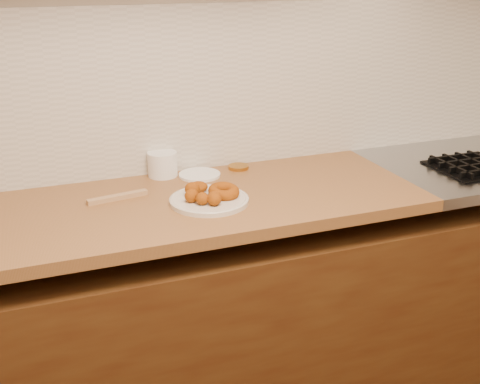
% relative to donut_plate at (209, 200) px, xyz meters
% --- Properties ---
extents(wall_back, '(4.00, 0.02, 2.70)m').
position_rel_donut_plate_xyz_m(wall_back, '(0.23, 0.36, 0.44)').
color(wall_back, '#BEAD8F').
rests_on(wall_back, ground).
extents(base_cabinet, '(3.60, 0.60, 0.77)m').
position_rel_donut_plate_xyz_m(base_cabinet, '(0.23, 0.05, -0.52)').
color(base_cabinet, '#4B2F13').
rests_on(base_cabinet, floor).
extents(butcher_block, '(2.30, 0.62, 0.04)m').
position_rel_donut_plate_xyz_m(butcher_block, '(-0.42, 0.05, -0.03)').
color(butcher_block, brown).
rests_on(butcher_block, base_cabinet).
extents(backsplash, '(3.60, 0.02, 0.60)m').
position_rel_donut_plate_xyz_m(backsplash, '(0.23, 0.35, 0.29)').
color(backsplash, beige).
rests_on(backsplash, wall_back).
extents(donut_plate, '(0.26, 0.26, 0.01)m').
position_rel_donut_plate_xyz_m(donut_plate, '(0.00, 0.00, 0.00)').
color(donut_plate, beige).
rests_on(donut_plate, butcher_block).
extents(ring_donut, '(0.15, 0.15, 0.05)m').
position_rel_donut_plate_xyz_m(ring_donut, '(0.05, -0.00, 0.03)').
color(ring_donut, '#924908').
rests_on(ring_donut, donut_plate).
extents(fried_dough_chunks, '(0.11, 0.19, 0.05)m').
position_rel_donut_plate_xyz_m(fried_dough_chunks, '(-0.03, 0.00, 0.03)').
color(fried_dough_chunks, '#924908').
rests_on(fried_dough_chunks, donut_plate).
extents(plastic_tub, '(0.13, 0.13, 0.09)m').
position_rel_donut_plate_xyz_m(plastic_tub, '(-0.08, 0.31, 0.04)').
color(plastic_tub, white).
rests_on(plastic_tub, butcher_block).
extents(tub_lid, '(0.17, 0.17, 0.01)m').
position_rel_donut_plate_xyz_m(tub_lid, '(0.05, 0.26, -0.00)').
color(tub_lid, white).
rests_on(tub_lid, butcher_block).
extents(brass_jar_lid, '(0.10, 0.10, 0.01)m').
position_rel_donut_plate_xyz_m(brass_jar_lid, '(0.21, 0.29, -0.00)').
color(brass_jar_lid, '#B57D2A').
rests_on(brass_jar_lid, butcher_block).
extents(wooden_utensil, '(0.21, 0.06, 0.02)m').
position_rel_donut_plate_xyz_m(wooden_utensil, '(-0.27, 0.13, 0.00)').
color(wooden_utensil, tan).
rests_on(wooden_utensil, butcher_block).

